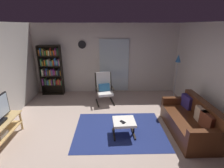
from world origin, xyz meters
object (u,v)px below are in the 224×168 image
floor_lamp_by_shelf (177,66)px  ottoman (124,123)px  tv_remote (122,122)px  cell_phone (123,122)px  bookshelf_near_tv (51,69)px  wall_clock (82,45)px  lounge_armchair (104,87)px  leather_sofa (191,121)px  tv_stand (0,130)px

floor_lamp_by_shelf → ottoman: bearing=-135.8°
tv_remote → cell_phone: 0.02m
bookshelf_near_tv → tv_remote: size_ratio=12.84×
cell_phone → wall_clock: size_ratio=0.48×
bookshelf_near_tv → lounge_armchair: bookshelf_near_tv is taller
tv_remote → wall_clock: 3.45m
bookshelf_near_tv → tv_remote: (2.43, -2.73, -0.58)m
lounge_armchair → floor_lamp_by_shelf: bearing=-0.9°
ottoman → wall_clock: bearing=115.1°
leather_sofa → wall_clock: (-2.94, 2.75, 1.54)m
cell_phone → floor_lamp_by_shelf: 2.85m
tv_stand → tv_remote: 2.70m
leather_sofa → lounge_armchair: 2.83m
tv_stand → lounge_armchair: 3.09m
tv_remote → wall_clock: (-1.26, 2.87, 1.46)m
lounge_armchair → tv_remote: size_ratio=7.10×
tv_remote → wall_clock: bearing=93.7°
wall_clock → lounge_armchair: bearing=-48.7°
bookshelf_near_tv → ottoman: (2.48, -2.65, -0.66)m
leather_sofa → cell_phone: (-1.67, -0.11, 0.08)m
leather_sofa → cell_phone: leather_sofa is taller
bookshelf_near_tv → tv_remote: bearing=-48.2°
tv_stand → bookshelf_near_tv: 2.99m
tv_stand → ottoman: tv_stand is taller
ottoman → lounge_armchair: bearing=105.1°
tv_remote → ottoman: bearing=37.9°
bookshelf_near_tv → lounge_armchair: bearing=-21.4°
bookshelf_near_tv → tv_remote: 3.70m
bookshelf_near_tv → wall_clock: (1.17, 0.14, 0.87)m
lounge_armchair → leather_sofa: bearing=-40.6°
ottoman → cell_phone: cell_phone is taller
lounge_armchair → ottoman: lounge_armchair is taller
tv_remote → leather_sofa: bearing=-15.9°
cell_phone → wall_clock: wall_clock is taller
cell_phone → wall_clock: 3.45m
cell_phone → tv_remote: bearing=-178.5°
lounge_armchair → cell_phone: bearing=-76.3°
leather_sofa → floor_lamp_by_shelf: (0.26, 1.80, 0.96)m
bookshelf_near_tv → ottoman: bearing=-46.9°
lounge_armchair → wall_clock: wall_clock is taller
tv_stand → cell_phone: size_ratio=8.19×
cell_phone → floor_lamp_by_shelf: size_ratio=0.09×
leather_sofa → cell_phone: 1.67m
ottoman → tv_remote: size_ratio=3.79×
tv_stand → leather_sofa: size_ratio=0.67×
lounge_armchair → floor_lamp_by_shelf: 2.51m
bookshelf_near_tv → wall_clock: wall_clock is taller
leather_sofa → tv_remote: 1.69m
cell_phone → bookshelf_near_tv: bearing=89.3°
tv_stand → cell_phone: tv_stand is taller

